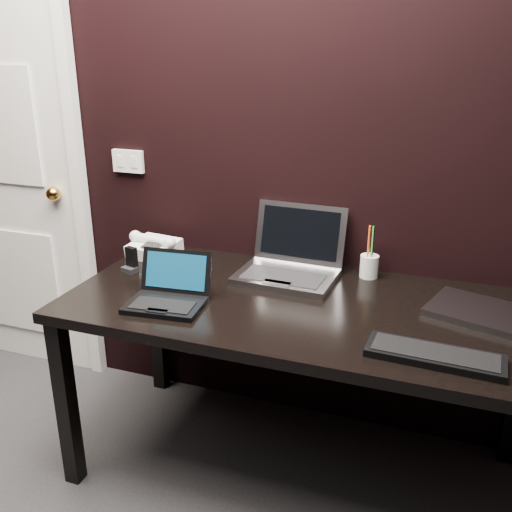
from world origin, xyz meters
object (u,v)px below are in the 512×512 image
(desk, at_px, (300,322))
(closed_laptop, at_px, (482,313))
(silver_laptop, at_px, (290,264))
(ext_keyboard, at_px, (435,355))
(mobile_phone, at_px, (131,263))
(desk_phone, at_px, (154,247))
(netbook, at_px, (168,295))
(pen_cup, at_px, (369,265))

(desk, relative_size, closed_laptop, 4.24)
(silver_laptop, distance_m, ext_keyboard, 0.75)
(silver_laptop, xyz_separation_m, ext_keyboard, (0.59, -0.47, -0.04))
(desk, relative_size, mobile_phone, 16.66)
(closed_laptop, bearing_deg, desk, -170.08)
(ext_keyboard, relative_size, closed_laptop, 1.01)
(desk, xyz_separation_m, ext_keyboard, (0.48, -0.25, 0.09))
(desk, relative_size, silver_laptop, 4.32)
(silver_laptop, bearing_deg, ext_keyboard, -38.81)
(desk_phone, xyz_separation_m, mobile_phone, (-0.00, -0.19, -0.00))
(netbook, xyz_separation_m, ext_keyboard, (0.92, -0.07, -0.02))
(silver_laptop, relative_size, desk_phone, 1.64)
(silver_laptop, height_order, ext_keyboard, silver_laptop)
(silver_laptop, xyz_separation_m, closed_laptop, (0.72, -0.12, -0.04))
(closed_laptop, distance_m, desk_phone, 1.35)
(netbook, bearing_deg, desk, 21.23)
(netbook, bearing_deg, silver_laptop, 50.17)
(netbook, relative_size, mobile_phone, 2.82)
(ext_keyboard, height_order, desk_phone, desk_phone)
(desk, distance_m, silver_laptop, 0.28)
(ext_keyboard, height_order, closed_laptop, ext_keyboard)
(desk, bearing_deg, pen_cup, 59.52)
(netbook, relative_size, desk_phone, 1.19)
(desk_phone, bearing_deg, silver_laptop, -1.26)
(pen_cup, bearing_deg, mobile_phone, -163.74)
(desk, bearing_deg, mobile_phone, 175.71)
(mobile_phone, bearing_deg, desk_phone, 89.65)
(silver_laptop, relative_size, ext_keyboard, 0.98)
(netbook, height_order, closed_laptop, netbook)
(netbook, xyz_separation_m, pen_cup, (0.63, 0.50, 0.02))
(desk_phone, bearing_deg, closed_laptop, -5.67)
(desk, xyz_separation_m, silver_laptop, (-0.11, 0.23, 0.13))
(desk, relative_size, netbook, 5.91)
(ext_keyboard, distance_m, pen_cup, 0.64)
(mobile_phone, xyz_separation_m, pen_cup, (0.92, 0.27, 0.01))
(silver_laptop, relative_size, mobile_phone, 3.86)
(pen_cup, bearing_deg, ext_keyboard, -63.14)
(desk, height_order, ext_keyboard, ext_keyboard)
(desk, distance_m, mobile_phone, 0.74)
(desk, bearing_deg, silver_laptop, 115.55)
(netbook, bearing_deg, ext_keyboard, -4.61)
(desk_phone, bearing_deg, ext_keyboard, -21.90)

